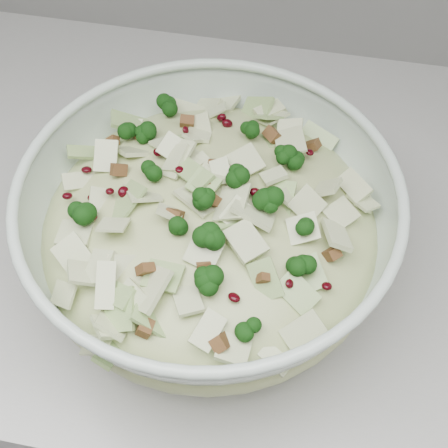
% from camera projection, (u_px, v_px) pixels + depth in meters
% --- Properties ---
extents(mixing_bowl, '(0.41, 0.41, 0.14)m').
position_uv_depth(mixing_bowl, '(210.00, 231.00, 0.58)').
color(mixing_bowl, silver).
rests_on(mixing_bowl, counter).
extents(salad, '(0.44, 0.44, 0.14)m').
position_uv_depth(salad, '(209.00, 217.00, 0.56)').
color(salad, '#B3B97E').
rests_on(salad, mixing_bowl).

